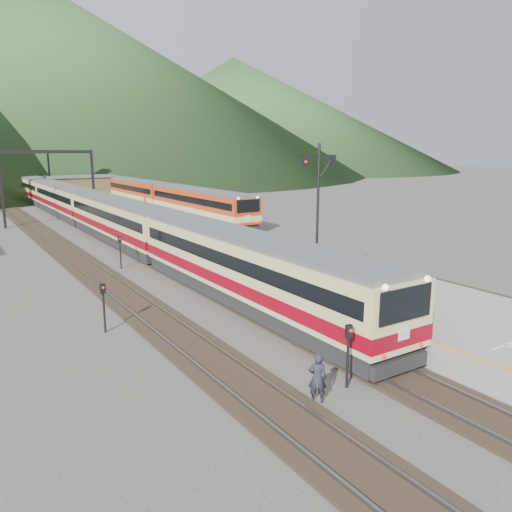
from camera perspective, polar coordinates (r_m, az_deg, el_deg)
track_main at (r=45.08m, az=-15.07°, el=1.48°), size 2.60×200.00×0.23m
track_far at (r=43.88m, az=-21.28°, el=0.78°), size 2.60×200.00×0.23m
track_second at (r=49.68m, az=-2.34°, el=2.84°), size 2.60×200.00×0.23m
platform at (r=45.16m, az=-7.54°, el=2.37°), size 8.00×100.00×1.00m
gantry_near at (r=58.34m, az=-22.64°, el=8.76°), size 9.55×0.25×8.00m
gantry_far at (r=83.05m, az=-25.80°, el=9.21°), size 9.55×0.25×8.00m
station_shed at (r=82.71m, az=-19.58°, el=7.60°), size 9.40×4.40×3.10m
hill_b at (r=238.17m, az=-23.13°, el=18.26°), size 220.00×220.00×75.00m
hill_c at (r=246.10m, az=-2.59°, el=16.02°), size 160.00×160.00×50.00m
main_train at (r=65.39m, az=-20.95°, el=6.08°), size 3.08×105.39×3.75m
second_train at (r=75.55m, az=-13.54°, el=7.23°), size 3.04×62.37×3.71m
signal_mast at (r=25.63m, az=7.09°, el=6.23°), size 2.20×0.23×7.35m
short_signal_a at (r=17.46m, az=10.49°, el=-10.26°), size 0.26×0.23×2.27m
short_signal_b at (r=35.30m, az=-15.28°, el=0.91°), size 0.22×0.16×2.27m
short_signal_c at (r=23.18m, az=-17.04°, el=-4.94°), size 0.24×0.19×2.27m
worker at (r=16.63m, az=7.02°, el=-13.68°), size 0.73×0.68×1.67m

